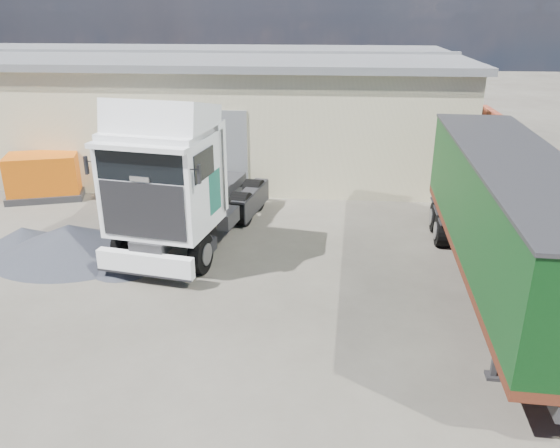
# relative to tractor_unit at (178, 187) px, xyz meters

# --- Properties ---
(ground) EXTENTS (120.00, 120.00, 0.00)m
(ground) POSITION_rel_tractor_unit_xyz_m (1.41, -4.63, -2.14)
(ground) COLOR #272520
(ground) RESTS_ON ground
(warehouse) EXTENTS (30.60, 12.60, 5.42)m
(warehouse) POSITION_rel_tractor_unit_xyz_m (-4.59, 11.36, 0.52)
(warehouse) COLOR beige
(warehouse) RESTS_ON ground
(tractor_unit) EXTENTS (4.13, 7.95, 5.09)m
(tractor_unit) POSITION_rel_tractor_unit_xyz_m (0.00, 0.00, 0.00)
(tractor_unit) COLOR black
(tractor_unit) RESTS_ON ground
(box_trailer) EXTENTS (3.09, 11.85, 3.90)m
(box_trailer) POSITION_rel_tractor_unit_xyz_m (9.34, -2.19, 0.24)
(box_trailer) COLOR #2D2D30
(box_trailer) RESTS_ON ground
(panel_van) EXTENTS (2.36, 5.07, 2.02)m
(panel_van) POSITION_rel_tractor_unit_xyz_m (-2.58, 4.11, -1.10)
(panel_van) COLOR black
(panel_van) RESTS_ON ground
(orange_skip) EXTENTS (3.35, 2.62, 1.83)m
(orange_skip) POSITION_rel_tractor_unit_xyz_m (-6.92, 4.64, -1.34)
(orange_skip) COLOR #2D2D30
(orange_skip) RESTS_ON ground
(gravel_heap) EXTENTS (6.19, 5.47, 1.04)m
(gravel_heap) POSITION_rel_tractor_unit_xyz_m (-3.50, -0.69, -1.66)
(gravel_heap) COLOR #20232B
(gravel_heap) RESTS_ON ground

